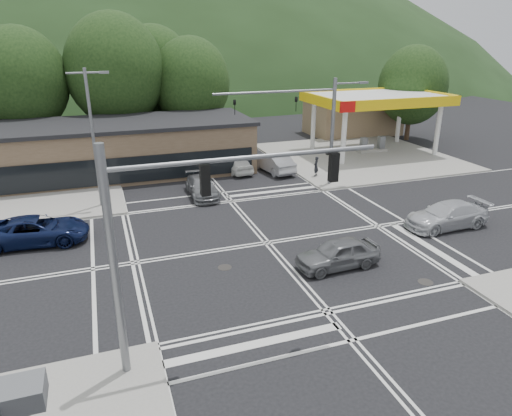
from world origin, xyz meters
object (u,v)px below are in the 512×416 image
object	(u,v)px
car_blue_west	(36,230)
car_silver_east	(447,215)
car_queue_b	(236,163)
car_northbound	(202,187)
car_queue_a	(274,163)
pedestrian	(316,166)
car_grey_center	(338,254)

from	to	relation	value
car_blue_west	car_silver_east	bearing A→B (deg)	-98.77
car_queue_b	car_northbound	distance (m)	6.51
car_queue_a	car_northbound	world-z (taller)	car_queue_a
car_silver_east	car_queue_a	xyz separation A→B (m)	(-5.45, 14.51, 0.04)
car_blue_west	pedestrian	world-z (taller)	pedestrian
car_grey_center	pedestrian	size ratio (longest dim) A/B	2.70
pedestrian	car_northbound	bearing A→B (deg)	-35.77
pedestrian	car_queue_a	bearing A→B (deg)	-90.12
car_queue_a	car_northbound	size ratio (longest dim) A/B	1.04
car_blue_west	car_grey_center	size ratio (longest dim) A/B	1.29
car_blue_west	car_queue_a	size ratio (longest dim) A/B	1.14
car_silver_east	car_queue_b	distance (m)	17.63
car_northbound	pedestrian	world-z (taller)	pedestrian
car_silver_east	pedestrian	world-z (taller)	pedestrian
car_silver_east	car_queue_b	xyz separation A→B (m)	(-8.44, 15.48, -0.02)
car_silver_east	car_northbound	xyz separation A→B (m)	(-12.54, 10.43, -0.08)
car_queue_b	pedestrian	distance (m)	6.70
car_grey_center	car_northbound	size ratio (longest dim) A/B	0.92
car_queue_a	car_grey_center	bearing A→B (deg)	71.24
car_grey_center	car_silver_east	bearing A→B (deg)	102.84
car_queue_b	car_blue_west	bearing A→B (deg)	30.25
car_queue_b	car_grey_center	bearing A→B (deg)	85.51
car_grey_center	car_silver_east	distance (m)	8.93
car_grey_center	car_queue_b	xyz separation A→B (m)	(0.18, 17.82, 0.01)
car_silver_east	car_queue_a	size ratio (longest dim) A/B	1.08
car_northbound	car_blue_west	bearing A→B (deg)	-153.23
car_grey_center	car_queue_a	bearing A→B (deg)	166.98
car_queue_b	car_northbound	xyz separation A→B (m)	(-4.10, -5.05, -0.06)
car_silver_east	car_queue_b	bearing A→B (deg)	-151.90
car_blue_west	pedestrian	size ratio (longest dim) A/B	3.49
car_grey_center	car_blue_west	bearing A→B (deg)	-121.36
pedestrian	car_silver_east	bearing A→B (deg)	59.85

